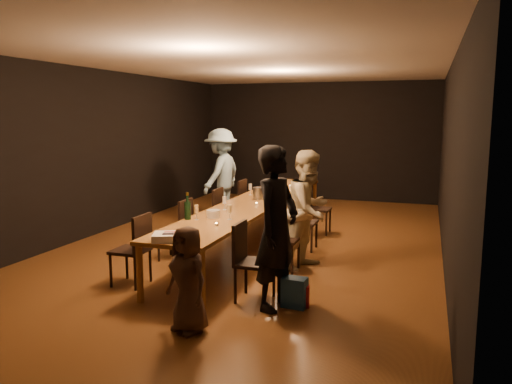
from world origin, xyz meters
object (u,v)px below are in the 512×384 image
(chair_left_2, at_px, (208,215))
(chair_left_3, at_px, (233,203))
(ice_bucket, at_px, (258,193))
(chair_right_2, at_px, (303,221))
(woman_tan, at_px, (309,210))
(table, at_px, (254,204))
(chair_right_1, at_px, (283,238))
(child, at_px, (188,279))
(woman_birthday, at_px, (277,228))
(birthday_cake, at_px, (170,237))
(chair_right_3, at_px, (319,208))
(man_blue, at_px, (221,174))
(champagne_bottle, at_px, (187,206))
(chair_right_0, at_px, (255,262))
(plate_stack, at_px, (213,214))
(chair_left_1, at_px, (175,229))
(chair_left_0, at_px, (130,249))

(chair_left_2, height_order, chair_left_3, same)
(chair_left_2, distance_m, ice_bucket, 0.95)
(chair_right_2, relative_size, woman_tan, 0.55)
(table, distance_m, chair_right_1, 1.49)
(woman_tan, xyz_separation_m, ice_bucket, (-1.16, 1.17, 0.00))
(child, bearing_deg, chair_right_2, 108.97)
(woman_birthday, height_order, ice_bucket, woman_birthday)
(chair_left_3, height_order, child, child)
(table, height_order, birthday_cake, birthday_cake)
(chair_right_3, relative_size, birthday_cake, 2.04)
(ice_bucket, bearing_deg, man_blue, 130.28)
(chair_right_3, distance_m, man_blue, 2.38)
(chair_left_3, xyz_separation_m, champagne_bottle, (0.47, -2.89, 0.47))
(woman_tan, height_order, child, woman_tan)
(chair_left_3, relative_size, woman_birthday, 0.50)
(chair_right_0, height_order, champagne_bottle, champagne_bottle)
(birthday_cake, bearing_deg, plate_stack, 69.81)
(man_blue, bearing_deg, chair_right_2, 55.58)
(chair_left_2, distance_m, plate_stack, 1.67)
(woman_birthday, bearing_deg, child, 156.20)
(table, xyz_separation_m, chair_left_3, (-0.85, 1.20, -0.24))
(child, bearing_deg, champagne_bottle, 141.68)
(woman_tan, relative_size, ice_bucket, 8.48)
(chair_right_3, relative_size, chair_left_1, 1.00)
(chair_right_3, relative_size, child, 0.85)
(chair_left_3, xyz_separation_m, plate_stack, (0.75, -2.66, 0.34))
(chair_right_1, distance_m, chair_left_3, 2.94)
(woman_birthday, relative_size, man_blue, 0.98)
(woman_birthday, bearing_deg, plate_stack, 62.15)
(chair_right_2, height_order, ice_bucket, ice_bucket)
(chair_right_2, distance_m, plate_stack, 1.77)
(chair_left_2, relative_size, birthday_cake, 2.04)
(table, distance_m, woman_birthday, 2.78)
(chair_left_2, distance_m, woman_tan, 2.24)
(woman_birthday, distance_m, champagne_bottle, 1.74)
(chair_left_2, bearing_deg, man_blue, 16.06)
(chair_right_0, xyz_separation_m, chair_left_0, (-1.70, 0.00, 0.00))
(table, height_order, chair_left_3, chair_left_3)
(chair_right_3, bearing_deg, chair_right_2, -0.00)
(chair_right_0, xyz_separation_m, chair_right_1, (0.00, 1.20, 0.00))
(woman_tan, distance_m, man_blue, 3.77)
(plate_stack, bearing_deg, table, 86.17)
(table, bearing_deg, chair_left_1, -125.31)
(chair_left_0, distance_m, child, 1.68)
(chair_right_3, bearing_deg, chair_left_2, -54.78)
(table, distance_m, chair_left_0, 2.56)
(chair_left_1, relative_size, ice_bucket, 4.66)
(plate_stack, relative_size, ice_bucket, 0.95)
(woman_tan, distance_m, ice_bucket, 1.65)
(table, distance_m, champagne_bottle, 1.75)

